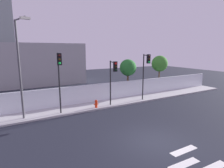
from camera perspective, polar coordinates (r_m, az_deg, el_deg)
The scene contains 11 objects.
ground_plane at distance 11.93m, azimuth 12.98°, elevation -17.02°, with size 80.00×80.00×0.00m, color #1F222D.
sidewalk at distance 18.30m, azimuth -4.64°, elevation -6.60°, with size 36.00×2.40×0.15m, color #B5B5B5.
perimeter_wall at distance 19.19m, azimuth -6.30°, elevation -2.81°, with size 36.00×0.18×1.80m, color white.
traffic_light_left at distance 15.09m, azimuth -16.00°, elevation 3.95°, with size 0.45×1.51×5.07m.
traffic_light_center at distance 19.32m, azimuth 10.47°, elevation 5.08°, with size 0.37×1.18×4.87m.
traffic_light_right at distance 16.91m, azimuth 0.33°, elevation 3.24°, with size 0.43×1.49×4.30m.
street_lamp_curbside at distance 15.20m, azimuth -26.56°, elevation 6.02°, with size 0.89×2.35×7.45m.
fire_hydrant at distance 17.30m, azimuth -4.92°, elevation -6.00°, with size 0.44×0.26×0.74m.
roadside_tree_leftmost at distance 22.13m, azimuth 4.96°, elevation 5.01°, with size 1.98×1.98×4.36m.
roadside_tree_midleft at distance 25.30m, azimuth 14.52°, elevation 6.09°, with size 2.11×2.11×4.71m.
low_building_distant at distance 31.49m, azimuth -22.72°, elevation 5.66°, with size 14.68×6.00×6.43m, color #A4A4A4.
Camera 1 is at (-7.29, -7.70, 5.48)m, focal length 29.54 mm.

